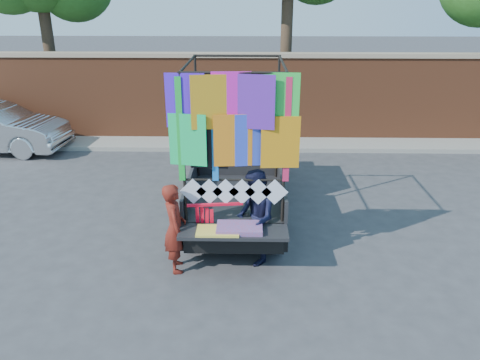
{
  "coord_description": "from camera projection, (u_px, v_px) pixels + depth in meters",
  "views": [
    {
      "loc": [
        -0.13,
        -6.98,
        4.21
      ],
      "look_at": [
        -0.28,
        0.13,
        1.37
      ],
      "focal_mm": 35.0,
      "sensor_mm": 36.0,
      "label": 1
    }
  ],
  "objects": [
    {
      "name": "ground",
      "position": [
        256.0,
        257.0,
        8.04
      ],
      "size": [
        90.0,
        90.0,
        0.0
      ],
      "primitive_type": "plane",
      "color": "#38383A",
      "rests_on": "ground"
    },
    {
      "name": "man",
      "position": [
        255.0,
        217.0,
        7.64
      ],
      "size": [
        0.73,
        0.87,
        1.61
      ],
      "primitive_type": "imported",
      "rotation": [
        0.0,
        0.0,
        -1.41
      ],
      "color": "black",
      "rests_on": "ground"
    },
    {
      "name": "streamer_bundle",
      "position": [
        209.0,
        215.0,
        7.47
      ],
      "size": [
        0.89,
        0.15,
        0.62
      ],
      "color": "red",
      "rests_on": "ground"
    },
    {
      "name": "curb",
      "position": [
        254.0,
        144.0,
        13.86
      ],
      "size": [
        30.0,
        1.2,
        0.12
      ],
      "primitive_type": "cube",
      "color": "gray",
      "rests_on": "ground"
    },
    {
      "name": "pickup_truck",
      "position": [
        238.0,
        167.0,
        9.86
      ],
      "size": [
        2.01,
        5.04,
        3.17
      ],
      "color": "black",
      "rests_on": "ground"
    },
    {
      "name": "brick_wall",
      "position": [
        254.0,
        97.0,
        14.04
      ],
      "size": [
        30.0,
        0.45,
        2.61
      ],
      "color": "brown",
      "rests_on": "ground"
    },
    {
      "name": "woman",
      "position": [
        175.0,
        228.0,
        7.42
      ],
      "size": [
        0.47,
        0.61,
        1.5
      ],
      "primitive_type": "imported",
      "rotation": [
        0.0,
        0.0,
        1.8
      ],
      "color": "maroon",
      "rests_on": "ground"
    }
  ]
}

